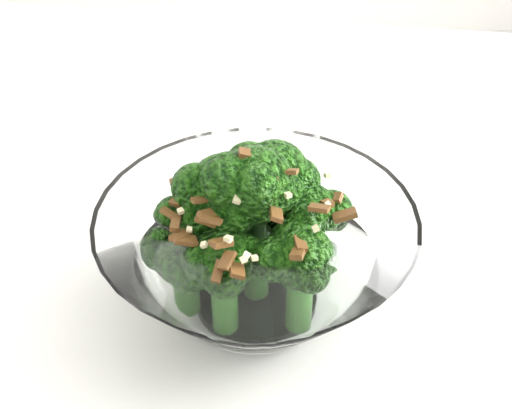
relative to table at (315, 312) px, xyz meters
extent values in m
cube|color=white|center=(0.00, 0.00, 0.05)|extent=(1.36, 1.08, 0.04)
cylinder|color=white|center=(-0.05, -0.05, 0.07)|extent=(0.09, 0.09, 0.01)
cylinder|color=#265D18|center=(-0.05, -0.05, 0.12)|extent=(0.02, 0.02, 0.08)
sphere|color=#235E11|center=(-0.05, -0.05, 0.17)|extent=(0.05, 0.05, 0.05)
cylinder|color=#265D18|center=(-0.05, -0.01, 0.10)|extent=(0.02, 0.02, 0.04)
sphere|color=#235E11|center=(-0.05, -0.01, 0.13)|extent=(0.04, 0.04, 0.04)
cylinder|color=#265D18|center=(-0.04, -0.03, 0.12)|extent=(0.02, 0.02, 0.08)
sphere|color=#235E11|center=(-0.04, -0.03, 0.17)|extent=(0.05, 0.05, 0.05)
cylinder|color=#265D18|center=(-0.10, -0.06, 0.10)|extent=(0.02, 0.02, 0.04)
sphere|color=#235E11|center=(-0.10, -0.06, 0.13)|extent=(0.04, 0.04, 0.04)
cylinder|color=#265D18|center=(-0.03, -0.08, 0.10)|extent=(0.02, 0.02, 0.05)
sphere|color=#235E11|center=(-0.03, -0.08, 0.14)|extent=(0.04, 0.04, 0.04)
cylinder|color=#265D18|center=(-0.08, -0.08, 0.10)|extent=(0.02, 0.02, 0.05)
sphere|color=#235E11|center=(-0.08, -0.08, 0.14)|extent=(0.04, 0.04, 0.04)
cylinder|color=#265D18|center=(-0.02, -0.05, 0.11)|extent=(0.02, 0.02, 0.06)
sphere|color=#235E11|center=(-0.02, -0.05, 0.15)|extent=(0.04, 0.04, 0.04)
cylinder|color=#265D18|center=(-0.09, -0.04, 0.11)|extent=(0.02, 0.02, 0.05)
sphere|color=#235E11|center=(-0.09, -0.04, 0.14)|extent=(0.04, 0.04, 0.04)
cylinder|color=#265D18|center=(-0.07, -0.04, 0.11)|extent=(0.02, 0.02, 0.07)
sphere|color=#235E11|center=(-0.07, -0.04, 0.16)|extent=(0.05, 0.05, 0.05)
cube|color=brown|center=(-0.06, -0.06, 0.19)|extent=(0.01, 0.01, 0.01)
cube|color=brown|center=(-0.11, -0.05, 0.16)|extent=(0.01, 0.01, 0.01)
cube|color=brown|center=(-0.09, -0.03, 0.16)|extent=(0.01, 0.01, 0.01)
cube|color=brown|center=(-0.05, -0.06, 0.19)|extent=(0.01, 0.01, 0.01)
cube|color=brown|center=(-0.09, -0.07, 0.17)|extent=(0.01, 0.01, 0.01)
cube|color=brown|center=(-0.09, -0.06, 0.17)|extent=(0.01, 0.01, 0.01)
cube|color=brown|center=(-0.08, -0.09, 0.16)|extent=(0.02, 0.01, 0.01)
cube|color=brown|center=(-0.05, -0.01, 0.16)|extent=(0.01, 0.01, 0.01)
cube|color=brown|center=(-0.07, -0.11, 0.15)|extent=(0.01, 0.01, 0.01)
cube|color=brown|center=(-0.11, -0.06, 0.16)|extent=(0.01, 0.02, 0.00)
cube|color=brown|center=(-0.10, -0.04, 0.16)|extent=(0.01, 0.02, 0.01)
cube|color=brown|center=(-0.06, -0.05, 0.19)|extent=(0.01, 0.01, 0.01)
cube|color=brown|center=(-0.03, -0.04, 0.17)|extent=(0.01, 0.02, 0.01)
cube|color=brown|center=(-0.10, -0.08, 0.15)|extent=(0.02, 0.01, 0.01)
cube|color=brown|center=(-0.10, -0.01, 0.16)|extent=(0.01, 0.02, 0.01)
cube|color=brown|center=(-0.03, -0.02, 0.17)|extent=(0.02, 0.02, 0.01)
cube|color=brown|center=(-0.06, -0.05, 0.20)|extent=(0.02, 0.01, 0.01)
cube|color=brown|center=(-0.10, -0.07, 0.15)|extent=(0.02, 0.02, 0.01)
cube|color=brown|center=(-0.03, -0.09, 0.16)|extent=(0.01, 0.01, 0.00)
cube|color=brown|center=(-0.04, 0.01, 0.15)|extent=(0.02, 0.01, 0.01)
cube|color=brown|center=(-0.06, -0.03, 0.18)|extent=(0.01, 0.01, 0.01)
cube|color=brown|center=(-0.01, -0.05, 0.16)|extent=(0.02, 0.01, 0.01)
cube|color=brown|center=(-0.10, -0.02, 0.15)|extent=(0.01, 0.01, 0.00)
cube|color=brown|center=(-0.08, -0.10, 0.16)|extent=(0.01, 0.01, 0.01)
cube|color=brown|center=(-0.09, -0.03, 0.17)|extent=(0.01, 0.01, 0.01)
cube|color=brown|center=(-0.07, -0.05, 0.19)|extent=(0.01, 0.01, 0.01)
cube|color=brown|center=(-0.07, -0.06, 0.18)|extent=(0.01, 0.01, 0.01)
cube|color=brown|center=(-0.04, -0.01, 0.17)|extent=(0.02, 0.01, 0.01)
cube|color=brown|center=(-0.07, 0.01, 0.15)|extent=(0.01, 0.02, 0.01)
cube|color=brown|center=(-0.08, -0.10, 0.15)|extent=(0.01, 0.01, 0.01)
cube|color=brown|center=(-0.09, -0.07, 0.17)|extent=(0.02, 0.01, 0.00)
cube|color=brown|center=(-0.08, -0.05, 0.18)|extent=(0.01, 0.02, 0.01)
cube|color=brown|center=(-0.10, -0.04, 0.16)|extent=(0.01, 0.01, 0.00)
cube|color=brown|center=(-0.09, -0.08, 0.17)|extent=(0.02, 0.01, 0.01)
cube|color=brown|center=(-0.05, -0.08, 0.17)|extent=(0.01, 0.02, 0.01)
cube|color=brown|center=(-0.04, -0.10, 0.16)|extent=(0.01, 0.01, 0.01)
cube|color=brown|center=(-0.04, -0.06, 0.19)|extent=(0.02, 0.01, 0.01)
cube|color=brown|center=(0.00, -0.07, 0.16)|extent=(0.02, 0.01, 0.01)
cube|color=brown|center=(-0.02, -0.07, 0.17)|extent=(0.01, 0.01, 0.01)
cube|color=brown|center=(-0.01, -0.06, 0.16)|extent=(0.01, 0.02, 0.01)
cube|color=beige|center=(-0.06, -0.04, 0.19)|extent=(0.01, 0.00, 0.00)
cube|color=beige|center=(-0.02, -0.08, 0.16)|extent=(0.00, 0.00, 0.00)
cube|color=beige|center=(-0.07, -0.04, 0.19)|extent=(0.00, 0.00, 0.00)
cube|color=beige|center=(-0.06, -0.02, 0.17)|extent=(0.01, 0.01, 0.00)
cube|color=beige|center=(-0.01, -0.07, 0.17)|extent=(0.00, 0.00, 0.00)
cube|color=beige|center=(-0.06, -0.10, 0.16)|extent=(0.00, 0.00, 0.00)
cube|color=beige|center=(-0.08, -0.09, 0.16)|extent=(0.01, 0.01, 0.00)
cube|color=beige|center=(-0.04, -0.05, 0.18)|extent=(0.01, 0.01, 0.01)
cube|color=beige|center=(-0.04, -0.01, 0.17)|extent=(0.00, 0.00, 0.00)
cube|color=beige|center=(-0.08, -0.04, 0.18)|extent=(0.01, 0.01, 0.00)
cube|color=beige|center=(-0.09, -0.04, 0.17)|extent=(0.01, 0.01, 0.01)
cube|color=beige|center=(-0.04, -0.07, 0.18)|extent=(0.01, 0.01, 0.00)
cube|color=beige|center=(-0.10, -0.04, 0.16)|extent=(0.00, 0.00, 0.00)
cube|color=beige|center=(0.00, -0.03, 0.16)|extent=(0.01, 0.01, 0.00)
cube|color=beige|center=(-0.07, -0.04, 0.19)|extent=(0.01, 0.01, 0.01)
cube|color=beige|center=(-0.09, -0.09, 0.16)|extent=(0.01, 0.00, 0.00)
cube|color=beige|center=(-0.07, -0.10, 0.16)|extent=(0.01, 0.01, 0.01)
cube|color=beige|center=(-0.07, 0.00, 0.16)|extent=(0.01, 0.01, 0.00)
cube|color=beige|center=(-0.03, -0.01, 0.16)|extent=(0.01, 0.01, 0.01)
cube|color=beige|center=(-0.10, -0.06, 0.16)|extent=(0.00, 0.00, 0.00)
cube|color=beige|center=(-0.07, -0.07, 0.18)|extent=(0.01, 0.01, 0.01)
cube|color=beige|center=(-0.07, -0.10, 0.16)|extent=(0.01, 0.01, 0.00)
cube|color=beige|center=(-0.10, -0.07, 0.16)|extent=(0.00, 0.00, 0.00)
camera|label=1|loc=(-0.10, -0.44, 0.47)|focal=55.00mm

